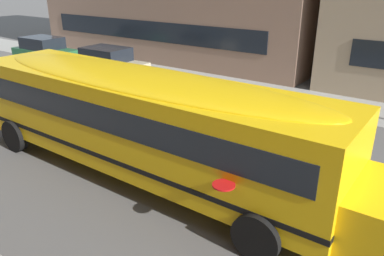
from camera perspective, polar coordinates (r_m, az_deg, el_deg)
ground_plane at (r=10.20m, az=9.08°, el=-6.83°), size 400.00×400.00×0.00m
sidewalk_far at (r=16.39m, az=20.61°, el=3.23°), size 120.00×3.00×0.01m
lane_centreline at (r=10.19m, az=9.08°, el=-6.82°), size 110.00×0.16×0.01m
school_bus at (r=9.41m, az=-6.98°, el=1.63°), size 12.20×2.89×2.73m
parked_car_green_end_of_row at (r=23.77m, az=-21.28°, el=10.69°), size 3.97×2.01×1.64m
parked_car_beige_by_entrance at (r=19.31m, az=-12.47°, el=9.37°), size 3.97×2.02×1.64m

